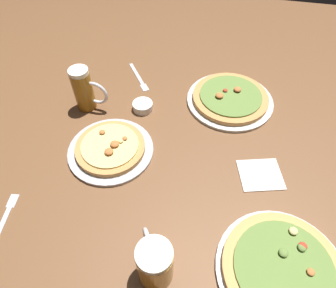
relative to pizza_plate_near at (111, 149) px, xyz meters
The scene contains 10 objects.
ground_plane 0.20m from the pizza_plate_near, 16.65° to the left, with size 2.40×2.40×0.03m, color brown.
pizza_plate_near is the anchor object (origin of this frame).
pizza_plate_far 0.50m from the pizza_plate_near, 41.70° to the left, with size 0.33×0.33×0.05m.
pizza_plate_side 0.62m from the pizza_plate_near, 27.48° to the right, with size 0.33×0.33×0.05m.
beer_mug_dark 0.26m from the pizza_plate_near, 128.68° to the left, with size 0.13×0.07×0.17m.
beer_mug_amber 0.43m from the pizza_plate_near, 55.97° to the right, with size 0.10×0.13×0.14m.
ramekin_sauce 0.23m from the pizza_plate_near, 76.82° to the left, with size 0.08×0.08×0.03m, color white.
napkin_folded 0.49m from the pizza_plate_near, ahead, with size 0.13×0.12×0.01m, color white.
fork_left 0.39m from the pizza_plate_near, 123.48° to the right, with size 0.05×0.23×0.01m.
fork_spare 0.40m from the pizza_plate_near, 92.05° to the left, with size 0.13×0.17×0.01m.
Camera 1 is at (0.14, -0.64, 0.81)m, focal length 32.60 mm.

